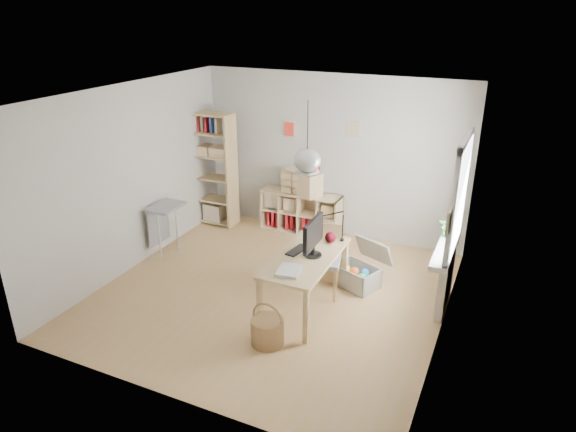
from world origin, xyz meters
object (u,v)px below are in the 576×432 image
at_px(cube_shelf, 300,215).
at_px(tall_bookshelf, 212,165).
at_px(storage_chest, 360,272).
at_px(chair, 323,255).
at_px(monitor, 313,236).
at_px(desk, 306,263).
at_px(drawer_chest, 302,182).

height_order(cube_shelf, tall_bookshelf, tall_bookshelf).
distance_m(tall_bookshelf, storage_chest, 3.36).
bearing_deg(chair, cube_shelf, 109.53).
bearing_deg(monitor, chair, 91.95).
bearing_deg(storage_chest, cube_shelf, 160.45).
relative_size(chair, monitor, 1.68).
bearing_deg(monitor, storage_chest, 63.18).
relative_size(desk, monitor, 2.64).
height_order(desk, cube_shelf, desk).
bearing_deg(storage_chest, monitor, -93.04).
height_order(desk, storage_chest, desk).
relative_size(chair, storage_chest, 1.14).
bearing_deg(monitor, desk, -146.23).
bearing_deg(desk, storage_chest, 61.44).
bearing_deg(drawer_chest, desk, -42.66).
bearing_deg(desk, chair, 84.03).
height_order(chair, storage_chest, chair).
xyz_separation_m(cube_shelf, chair, (1.07, -1.73, 0.25)).
distance_m(chair, monitor, 0.66).
relative_size(cube_shelf, drawer_chest, 2.01).
distance_m(desk, storage_chest, 1.08).
distance_m(cube_shelf, chair, 2.05).
relative_size(storage_chest, monitor, 1.47).
distance_m(desk, tall_bookshelf, 3.27).
relative_size(desk, tall_bookshelf, 0.75).
relative_size(desk, storage_chest, 1.79).
bearing_deg(drawer_chest, monitor, -40.52).
bearing_deg(monitor, tall_bookshelf, 143.65).
xyz_separation_m(chair, monitor, (0.02, -0.45, 0.48)).
bearing_deg(drawer_chest, tall_bookshelf, -148.37).
bearing_deg(tall_bookshelf, chair, -28.76).
height_order(desk, chair, chair).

